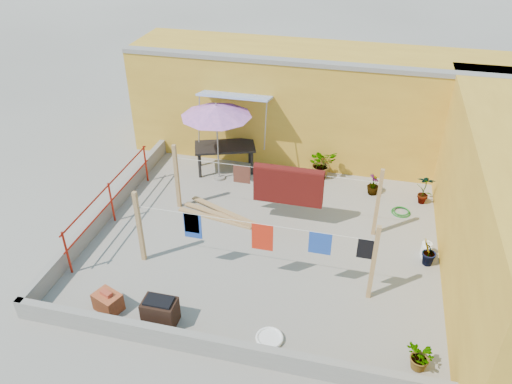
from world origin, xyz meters
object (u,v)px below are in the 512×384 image
water_jug_b (426,249)px  green_hose (401,212)px  outdoor_table (225,148)px  water_jug_a (426,252)px  plant_back_a (322,163)px  white_basin (269,338)px  brazier (160,311)px  brick_stack (108,302)px  patio_umbrella (216,111)px

water_jug_b → green_hose: (-0.54, 1.58, -0.13)m
outdoor_table → water_jug_b: 6.19m
outdoor_table → water_jug_a: 6.24m
outdoor_table → green_hose: bearing=-11.8°
water_jug_a → green_hose: water_jug_a is taller
plant_back_a → white_basin: bearing=-91.3°
green_hose → brazier: bearing=-132.5°
brick_stack → brazier: 1.16m
plant_back_a → water_jug_a: bearing=-47.2°
water_jug_b → brick_stack: bearing=-152.1°
brick_stack → green_hose: 7.49m
patio_umbrella → brazier: patio_umbrella is taller
brazier → green_hose: brazier is taller
water_jug_b → green_hose: bearing=109.0°
white_basin → plant_back_a: 6.22m
water_jug_b → white_basin: bearing=-131.6°
patio_umbrella → brazier: (0.54, -5.48, -1.79)m
outdoor_table → water_jug_b: outdoor_table is taller
outdoor_table → brazier: size_ratio=2.92×
outdoor_table → water_jug_a: (5.57, -2.74, -0.58)m
brazier → plant_back_a: (2.28, 6.27, 0.15)m
patio_umbrella → plant_back_a: (2.82, 0.79, -1.64)m
water_jug_a → brick_stack: bearing=-152.9°
outdoor_table → white_basin: (2.64, -5.93, -0.68)m
white_basin → green_hose: bearing=63.9°
brick_stack → patio_umbrella: bearing=83.6°
brazier → water_jug_a: brazier is taller
water_jug_b → plant_back_a: bearing=133.9°
white_basin → outdoor_table: bearing=114.0°
water_jug_a → plant_back_a: (-2.79, 3.01, 0.29)m
brick_stack → water_jug_a: 7.00m
brick_stack → water_jug_a: bearing=27.1°
water_jug_a → green_hose: size_ratio=0.69×
brick_stack → green_hose: (5.68, 4.88, -0.17)m
patio_umbrella → green_hose: 5.49m
white_basin → water_jug_a: 4.34m
water_jug_a → plant_back_a: plant_back_a is taller
brick_stack → plant_back_a: (3.43, 6.20, 0.24)m
water_jug_a → water_jug_b: water_jug_b is taller
green_hose → plant_back_a: 2.64m
water_jug_b → brazier: bearing=-146.4°
outdoor_table → water_jug_b: bearing=-25.2°
green_hose → plant_back_a: (-2.25, 1.32, 0.40)m
patio_umbrella → water_jug_b: (5.62, -2.11, -1.91)m
green_hose → outdoor_table: bearing=168.2°
outdoor_table → brazier: 6.03m
patio_umbrella → water_jug_a: bearing=-21.6°
outdoor_table → brazier: outdoor_table is taller
patio_umbrella → white_basin: 6.37m
water_jug_a → water_jug_b: bearing=90.0°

